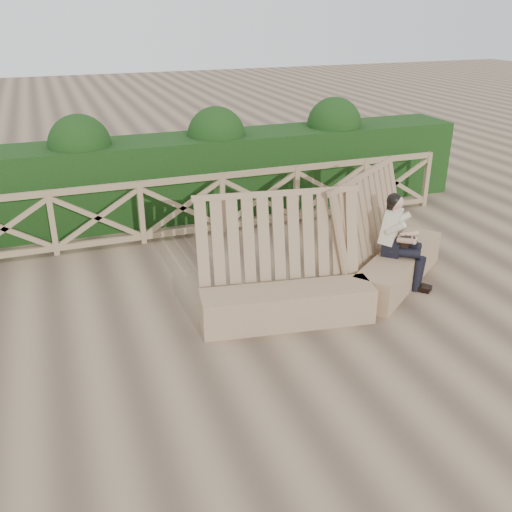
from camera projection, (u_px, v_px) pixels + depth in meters
name	position (u px, v px, depth m)	size (l,w,h in m)	color
ground	(252.00, 337.00, 7.07)	(60.00, 60.00, 0.00)	brown
bench	(344.00, 272.00, 7.82)	(4.16, 1.97, 1.61)	#947655
woman	(399.00, 237.00, 8.09)	(0.74, 0.77, 1.38)	black
guardrail	(182.00, 208.00, 9.84)	(10.10, 0.09, 1.10)	#7D6449
hedge	(167.00, 178.00, 10.79)	(12.00, 1.20, 1.50)	black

